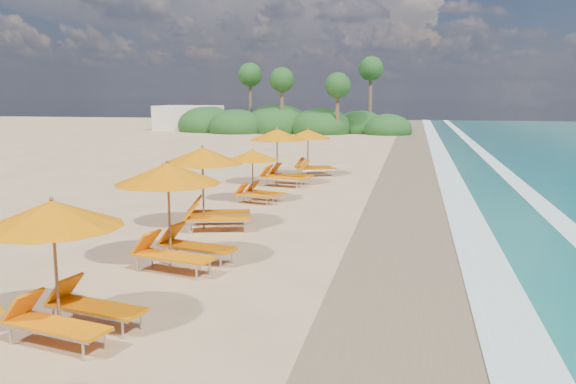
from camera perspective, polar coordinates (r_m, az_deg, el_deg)
The scene contains 11 objects.
ground at distance 18.29m, azimuth -0.00°, elevation -3.71°, with size 160.00×160.00×0.00m, color tan.
wet_sand at distance 17.91m, azimuth 12.65°, elevation -4.21°, with size 4.00×160.00×0.01m, color olive.
surf_foam at distance 18.15m, azimuth 21.23°, elevation -4.38°, with size 4.00×160.00×0.01m.
station_1 at distance 10.89m, azimuth -20.75°, elevation -6.03°, with size 2.96×2.84×2.44m.
station_2 at distance 14.48m, azimuth -10.72°, elevation -1.48°, with size 3.20×3.09×2.60m.
station_3 at distance 18.48m, azimuth -7.55°, elevation 0.96°, with size 3.27×3.18×2.61m.
station_4 at distance 22.96m, azimuth -3.08°, elevation 1.91°, with size 2.62×2.55×2.07m.
station_5 at distance 27.15m, azimuth -0.66°, elevation 3.77°, with size 3.21×3.07×2.65m.
station_6 at distance 30.44m, azimuth 2.27°, elevation 4.15°, with size 3.20×3.19×2.43m.
treeline at distance 64.47m, azimuth -0.24°, elevation 6.61°, with size 25.80×8.80×9.74m.
beach_building at distance 70.34m, azimuth -9.52°, elevation 7.05°, with size 7.00×5.00×2.80m, color beige.
Camera 1 is at (3.70, -17.42, 4.15)m, focal length 37.02 mm.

